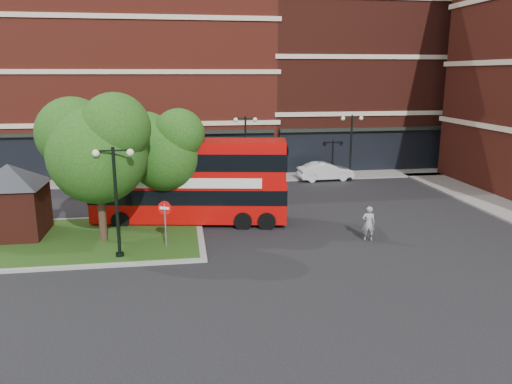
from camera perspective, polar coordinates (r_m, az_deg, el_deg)
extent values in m
plane|color=black|center=(22.87, -1.40, -7.10)|extent=(120.00, 120.00, 0.00)
cube|color=slate|center=(38.67, -4.52, 1.52)|extent=(44.00, 3.00, 0.12)
cube|color=maroon|center=(45.57, -15.71, 11.67)|extent=(26.00, 12.00, 14.00)
cube|color=#471911|center=(48.22, 11.88, 13.14)|extent=(18.00, 12.00, 16.00)
cube|color=gray|center=(26.07, -20.08, -5.19)|extent=(12.60, 7.60, 0.12)
cube|color=#19380F|center=(26.06, -20.08, -5.16)|extent=(12.00, 7.00, 0.15)
cube|color=#471911|center=(27.39, -26.07, -1.95)|extent=(3.00, 3.00, 2.50)
cone|color=#23262B|center=(27.01, -26.46, 1.74)|extent=(6.51, 6.51, 1.10)
cylinder|color=#2D2116|center=(24.80, -17.26, -1.33)|extent=(0.36, 0.36, 3.92)
sphere|color=#124010|center=(24.33, -17.64, 4.10)|extent=(4.60, 4.60, 4.60)
sphere|color=#124010|center=(25.09, -20.16, 6.28)|extent=(3.45, 3.45, 3.45)
sphere|color=#124010|center=(23.59, -15.81, 7.04)|extent=(3.22, 3.22, 3.22)
cylinder|color=#2D2116|center=(27.00, -10.17, -0.24)|extent=(0.36, 0.36, 3.47)
sphere|color=#124010|center=(26.59, -10.36, 4.18)|extent=(3.80, 3.80, 3.80)
sphere|color=#124010|center=(27.08, -12.42, 5.98)|extent=(2.85, 2.85, 2.85)
sphere|color=#124010|center=(26.05, -8.80, 6.53)|extent=(2.66, 2.66, 2.66)
cylinder|color=black|center=(22.32, -15.65, -1.39)|extent=(0.14, 0.14, 5.00)
cylinder|color=black|center=(23.02, -15.28, -7.06)|extent=(0.36, 0.36, 0.30)
cube|color=black|center=(21.86, -16.04, 4.57)|extent=(1.40, 0.06, 0.06)
sphere|color=#F2EACC|center=(21.98, -17.83, 4.23)|extent=(0.32, 0.32, 0.32)
sphere|color=#F2EACC|center=(21.80, -14.19, 4.40)|extent=(0.32, 0.32, 0.32)
cylinder|color=black|center=(36.47, -1.21, 4.73)|extent=(0.14, 0.14, 5.00)
cylinder|color=black|center=(36.90, -1.19, 1.12)|extent=(0.36, 0.36, 0.30)
cube|color=black|center=(36.19, -1.22, 8.41)|extent=(1.40, 0.06, 0.06)
sphere|color=#F2EACC|center=(36.12, -2.34, 8.23)|extent=(0.32, 0.32, 0.32)
sphere|color=#F2EACC|center=(36.30, -0.12, 8.27)|extent=(0.32, 0.32, 0.32)
cylinder|color=black|center=(38.33, 10.78, 4.92)|extent=(0.14, 0.14, 5.00)
cylinder|color=black|center=(38.74, 10.63, 1.49)|extent=(0.36, 0.36, 0.30)
cube|color=black|center=(38.06, 10.94, 8.42)|extent=(1.40, 0.06, 0.06)
sphere|color=#F2EACC|center=(37.84, 9.92, 8.29)|extent=(0.32, 0.32, 0.32)
sphere|color=#F2EACC|center=(38.31, 11.93, 8.26)|extent=(0.32, 0.32, 0.32)
cube|color=#B20907|center=(27.43, -7.53, -0.59)|extent=(10.70, 4.08, 2.00)
cube|color=#B20907|center=(27.02, -7.66, 3.52)|extent=(10.59, 4.04, 2.00)
cube|color=black|center=(27.00, -7.67, 3.72)|extent=(10.70, 4.08, 0.90)
cube|color=silver|center=(26.02, -7.98, 0.99)|extent=(7.73, 1.34, 0.52)
imported|color=gray|center=(25.02, 12.74, -3.52)|extent=(0.72, 0.56, 1.73)
imported|color=#9EA1A4|center=(37.13, -6.59, 1.96)|extent=(4.08, 1.76, 1.37)
imported|color=white|center=(38.57, 7.94, 2.36)|extent=(4.30, 1.71, 1.39)
cylinder|color=slate|center=(23.45, -10.31, -3.94)|extent=(0.08, 0.08, 2.21)
cylinder|color=red|center=(23.20, -10.40, -1.80)|extent=(0.61, 0.29, 0.64)
cube|color=white|center=(23.20, -10.40, -1.80)|extent=(0.43, 0.21, 0.12)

